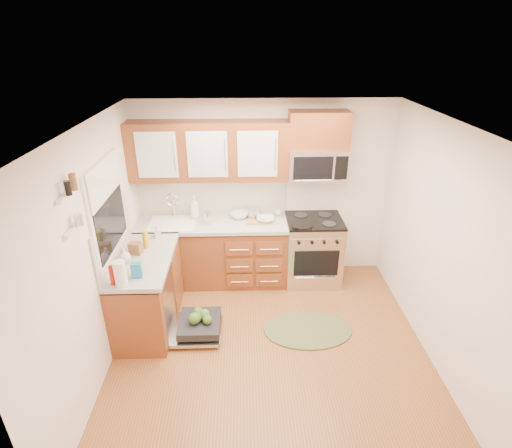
{
  "coord_description": "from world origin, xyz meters",
  "views": [
    {
      "loc": [
        -0.27,
        -3.45,
        3.24
      ],
      "look_at": [
        -0.14,
        0.85,
        1.17
      ],
      "focal_mm": 28.0,
      "sensor_mm": 36.0,
      "label": 1
    }
  ],
  "objects_px": {
    "bowl_b": "(239,215)",
    "sink": "(173,232)",
    "range": "(313,250)",
    "paper_towel_roll": "(120,273)",
    "dishwasher": "(197,326)",
    "skillet": "(302,226)",
    "microwave": "(317,164)",
    "cup": "(278,212)",
    "upper_cabinets": "(208,151)",
    "stock_pot": "(253,213)",
    "bowl_a": "(265,219)",
    "cutting_board": "(256,222)",
    "rug": "(308,330)"
  },
  "relations": [
    {
      "from": "dishwasher",
      "to": "stock_pot",
      "type": "distance_m",
      "value": 1.72
    },
    {
      "from": "range",
      "to": "paper_towel_roll",
      "type": "bearing_deg",
      "value": -146.72
    },
    {
      "from": "dishwasher",
      "to": "bowl_b",
      "type": "height_order",
      "value": "bowl_b"
    },
    {
      "from": "bowl_b",
      "to": "sink",
      "type": "bearing_deg",
      "value": -170.56
    },
    {
      "from": "paper_towel_roll",
      "to": "upper_cabinets",
      "type": "bearing_deg",
      "value": 63.24
    },
    {
      "from": "upper_cabinets",
      "to": "microwave",
      "type": "distance_m",
      "value": 1.42
    },
    {
      "from": "sink",
      "to": "rug",
      "type": "relative_size",
      "value": 0.58
    },
    {
      "from": "upper_cabinets",
      "to": "bowl_a",
      "type": "distance_m",
      "value": 1.18
    },
    {
      "from": "bowl_b",
      "to": "cutting_board",
      "type": "bearing_deg",
      "value": -34.46
    },
    {
      "from": "cutting_board",
      "to": "cup",
      "type": "height_order",
      "value": "cup"
    },
    {
      "from": "bowl_a",
      "to": "upper_cabinets",
      "type": "bearing_deg",
      "value": 170.17
    },
    {
      "from": "sink",
      "to": "paper_towel_roll",
      "type": "distance_m",
      "value": 1.49
    },
    {
      "from": "rug",
      "to": "skillet",
      "type": "distance_m",
      "value": 1.3
    },
    {
      "from": "range",
      "to": "sink",
      "type": "xyz_separation_m",
      "value": [
        -1.93,
        -0.01,
        0.33
      ]
    },
    {
      "from": "skillet",
      "to": "bowl_b",
      "type": "xyz_separation_m",
      "value": [
        -0.82,
        0.39,
        -0.01
      ]
    },
    {
      "from": "range",
      "to": "skillet",
      "type": "xyz_separation_m",
      "value": [
        -0.21,
        -0.25,
        0.5
      ]
    },
    {
      "from": "upper_cabinets",
      "to": "microwave",
      "type": "bearing_deg",
      "value": -1.02
    },
    {
      "from": "upper_cabinets",
      "to": "cup",
      "type": "xyz_separation_m",
      "value": [
        0.93,
        0.07,
        -0.91
      ]
    },
    {
      "from": "microwave",
      "to": "paper_towel_roll",
      "type": "distance_m",
      "value": 2.78
    },
    {
      "from": "upper_cabinets",
      "to": "range",
      "type": "bearing_deg",
      "value": -5.89
    },
    {
      "from": "microwave",
      "to": "sink",
      "type": "distance_m",
      "value": 2.13
    },
    {
      "from": "stock_pot",
      "to": "bowl_a",
      "type": "relative_size",
      "value": 0.8
    },
    {
      "from": "upper_cabinets",
      "to": "bowl_a",
      "type": "relative_size",
      "value": 8.58
    },
    {
      "from": "microwave",
      "to": "bowl_b",
      "type": "xyz_separation_m",
      "value": [
        -1.03,
        0.02,
        -0.74
      ]
    },
    {
      "from": "sink",
      "to": "dishwasher",
      "type": "xyz_separation_m",
      "value": [
        0.39,
        -1.12,
        -0.7
      ]
    },
    {
      "from": "stock_pot",
      "to": "range",
      "type": "bearing_deg",
      "value": -11.54
    },
    {
      "from": "skillet",
      "to": "cup",
      "type": "relative_size",
      "value": 2.42
    },
    {
      "from": "cup",
      "to": "dishwasher",
      "type": "bearing_deg",
      "value": -128.14
    },
    {
      "from": "dishwasher",
      "to": "stock_pot",
      "type": "bearing_deg",
      "value": 61.44
    },
    {
      "from": "stock_pot",
      "to": "cup",
      "type": "height_order",
      "value": "stock_pot"
    },
    {
      "from": "range",
      "to": "stock_pot",
      "type": "distance_m",
      "value": 0.99
    },
    {
      "from": "sink",
      "to": "paper_towel_roll",
      "type": "relative_size",
      "value": 2.28
    },
    {
      "from": "upper_cabinets",
      "to": "stock_pot",
      "type": "xyz_separation_m",
      "value": [
        0.57,
        0.03,
        -0.89
      ]
    },
    {
      "from": "range",
      "to": "paper_towel_roll",
      "type": "relative_size",
      "value": 3.49
    },
    {
      "from": "upper_cabinets",
      "to": "bowl_b",
      "type": "xyz_separation_m",
      "value": [
        0.38,
        -0.01,
        -0.91
      ]
    },
    {
      "from": "sink",
      "to": "bowl_b",
      "type": "bearing_deg",
      "value": 9.44
    },
    {
      "from": "microwave",
      "to": "paper_towel_roll",
      "type": "height_order",
      "value": "microwave"
    },
    {
      "from": "stock_pot",
      "to": "rug",
      "type": "bearing_deg",
      "value": -64.35
    },
    {
      "from": "rug",
      "to": "microwave",
      "type": "bearing_deg",
      "value": 80.44
    },
    {
      "from": "sink",
      "to": "skillet",
      "type": "height_order",
      "value": "skillet"
    },
    {
      "from": "bowl_b",
      "to": "upper_cabinets",
      "type": "bearing_deg",
      "value": 179.23
    },
    {
      "from": "microwave",
      "to": "range",
      "type": "bearing_deg",
      "value": -90.0
    },
    {
      "from": "bowl_a",
      "to": "bowl_b",
      "type": "relative_size",
      "value": 0.99
    },
    {
      "from": "bowl_a",
      "to": "bowl_b",
      "type": "distance_m",
      "value": 0.38
    },
    {
      "from": "rug",
      "to": "bowl_a",
      "type": "relative_size",
      "value": 4.44
    },
    {
      "from": "skillet",
      "to": "bowl_a",
      "type": "bearing_deg",
      "value": 150.0
    },
    {
      "from": "upper_cabinets",
      "to": "range",
      "type": "height_order",
      "value": "upper_cabinets"
    },
    {
      "from": "skillet",
      "to": "paper_towel_roll",
      "type": "height_order",
      "value": "paper_towel_roll"
    },
    {
      "from": "rug",
      "to": "upper_cabinets",
      "type": "bearing_deg",
      "value": 133.22
    },
    {
      "from": "rug",
      "to": "range",
      "type": "bearing_deg",
      "value": 79.45
    }
  ]
}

